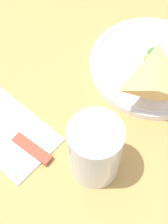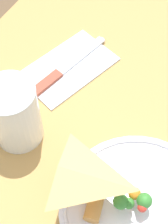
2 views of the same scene
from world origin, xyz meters
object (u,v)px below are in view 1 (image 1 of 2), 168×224
(plate_pizza, at_px, (153,65))
(napkin_folded, at_px, (6,130))
(milk_glass, at_px, (95,152))
(dining_table, at_px, (110,105))
(butter_knife, at_px, (10,132))

(plate_pizza, xyz_separation_m, napkin_folded, (0.20, 0.24, -0.01))
(milk_glass, height_order, napkin_folded, milk_glass)
(dining_table, height_order, napkin_folded, napkin_folded)
(milk_glass, bearing_deg, napkin_folded, 0.21)
(plate_pizza, height_order, napkin_folded, plate_pizza)
(butter_knife, bearing_deg, milk_glass, -164.70)
(dining_table, relative_size, milk_glass, 7.27)
(milk_glass, distance_m, butter_knife, 0.17)
(dining_table, xyz_separation_m, napkin_folded, (0.13, 0.20, 0.11))
(milk_glass, height_order, butter_knife, milk_glass)
(milk_glass, bearing_deg, butter_knife, 1.18)
(napkin_folded, relative_size, butter_knife, 1.01)
(plate_pizza, bearing_deg, milk_glass, 83.46)
(dining_table, height_order, butter_knife, butter_knife)
(dining_table, distance_m, plate_pizza, 0.15)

